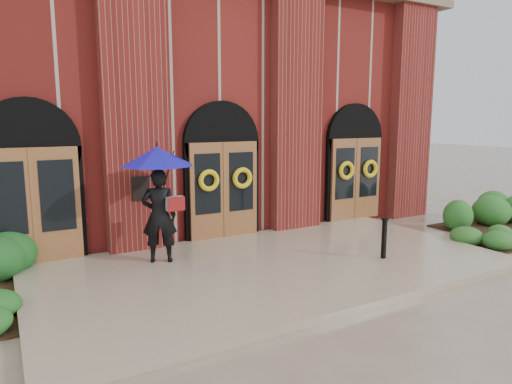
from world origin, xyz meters
TOP-DOWN VIEW (x-y plane):
  - ground at (0.00, 0.00)m, footprint 90.00×90.00m
  - landing at (0.00, 0.15)m, footprint 10.00×5.30m
  - church_building at (0.00, 8.78)m, footprint 16.20×12.53m
  - man_with_umbrella at (-2.14, 1.47)m, footprint 2.05×2.05m
  - metal_post at (2.28, -0.76)m, footprint 0.13×0.13m
  - hedge_wall_right at (8.00, 0.50)m, footprint 3.39×1.36m
  - hedge_front_left at (-5.10, 0.00)m, footprint 1.23×1.06m
  - hedge_front_right at (5.81, -1.00)m, footprint 1.29×1.10m

SIDE VIEW (x-z plane):
  - ground at x=0.00m, z-range 0.00..0.00m
  - landing at x=0.00m, z-range 0.00..0.15m
  - hedge_front_left at x=-5.10m, z-range 0.00..0.44m
  - hedge_front_right at x=5.81m, z-range 0.00..0.46m
  - hedge_wall_right at x=8.00m, z-range 0.00..0.87m
  - metal_post at x=2.28m, z-range 0.17..1.09m
  - man_with_umbrella at x=-2.14m, z-range 0.65..3.17m
  - church_building at x=0.00m, z-range 0.00..7.00m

